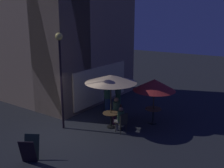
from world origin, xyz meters
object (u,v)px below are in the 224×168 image
object	(u,v)px
street_lamp_near_corner	(60,63)
cafe_table_1	(153,112)
cafe_chair_0	(117,111)
patron_seated_0	(116,109)
patron_standing_4	(118,94)
cafe_chair_1	(122,121)
cafe_table_0	(111,117)
patron_seated_1	(120,118)
patron_standing_2	(108,98)
patron_standing_3	(107,94)
patio_umbrella_1	(154,85)
patio_umbrella_0	(111,79)
menu_sandwich_board	(30,149)

from	to	relation	value
street_lamp_near_corner	cafe_table_1	xyz separation A→B (m)	(2.90, -3.21, -2.50)
cafe_chair_0	patron_seated_0	bearing A→B (deg)	0.00
patron_seated_0	patron_standing_4	world-z (taller)	patron_standing_4
patron_seated_0	cafe_chair_1	bearing A→B (deg)	34.56
cafe_table_0	patron_standing_4	world-z (taller)	patron_standing_4
patron_seated_1	patron_standing_4	xyz separation A→B (m)	(2.53, 1.77, 0.17)
patron_standing_2	patron_standing_4	size ratio (longest dim) A/B	1.01
patron_standing_3	patio_umbrella_1	bearing A→B (deg)	-49.02
cafe_chair_0	patron_standing_4	size ratio (longest dim) A/B	0.52
street_lamp_near_corner	patio_umbrella_0	size ratio (longest dim) A/B	1.74
street_lamp_near_corner	patron_standing_4	world-z (taller)	street_lamp_near_corner
patio_umbrella_0	street_lamp_near_corner	bearing A→B (deg)	126.72
street_lamp_near_corner	patron_seated_0	xyz separation A→B (m)	(1.96, -1.65, -2.35)
patron_seated_1	cafe_table_0	bearing A→B (deg)	-0.00
cafe_table_0	cafe_chair_1	size ratio (longest dim) A/B	0.81
cafe_table_1	cafe_chair_0	distance (m)	1.78
cafe_table_1	patron_standing_2	xyz separation A→B (m)	(-0.12, 2.65, 0.27)
cafe_table_0	patio_umbrella_0	size ratio (longest dim) A/B	0.30
cafe_table_1	patron_seated_0	bearing A→B (deg)	121.25
cafe_table_1	patron_seated_1	bearing A→B (deg)	155.64
cafe_chair_0	patron_seated_1	world-z (taller)	patron_seated_1
cafe_table_0	patron_standing_4	xyz separation A→B (m)	(2.35, 1.14, 0.31)
cafe_chair_0	patio_umbrella_1	bearing A→B (deg)	104.70
cafe_chair_1	patron_standing_4	world-z (taller)	patron_standing_4
patio_umbrella_0	patron_seated_1	distance (m)	1.79
street_lamp_near_corner	cafe_table_0	size ratio (longest dim) A/B	5.77
patron_standing_4	cafe_chair_1	bearing A→B (deg)	82.69
street_lamp_near_corner	patron_seated_1	bearing A→B (deg)	-64.49
street_lamp_near_corner	patron_standing_2	world-z (taller)	street_lamp_near_corner
patio_umbrella_1	cafe_chair_1	xyz separation A→B (m)	(-1.79, 0.64, -1.39)
patron_standing_2	patron_seated_1	bearing A→B (deg)	-52.45
cafe_table_0	patron_standing_4	bearing A→B (deg)	25.95
patron_standing_3	patron_standing_4	bearing A→B (deg)	-11.59
patio_umbrella_1	patron_seated_0	bearing A→B (deg)	121.25
cafe_chair_0	cafe_chair_1	xyz separation A→B (m)	(-0.98, -0.94, 0.02)
patio_umbrella_0	cafe_chair_0	size ratio (longest dim) A/B	2.89
street_lamp_near_corner	patron_standing_4	xyz separation A→B (m)	(3.68, -0.65, -2.23)
cafe_table_0	patron_standing_2	distance (m)	1.92
patron_standing_4	patron_seated_0	bearing A→B (deg)	76.28
cafe_chair_0	patron_seated_1	distance (m)	1.24
street_lamp_near_corner	patio_umbrella_0	world-z (taller)	street_lamp_near_corner
patio_umbrella_0	patron_standing_4	bearing A→B (deg)	25.95
patio_umbrella_1	menu_sandwich_board	bearing A→B (deg)	159.51
cafe_chair_0	patron_standing_3	distance (m)	2.03
cafe_table_0	cafe_chair_1	xyz separation A→B (m)	(-0.23, -0.77, 0.02)
patio_umbrella_0	patron_standing_2	distance (m)	2.42
cafe_table_0	cafe_table_1	bearing A→B (deg)	-42.11
patio_umbrella_1	patron_seated_1	distance (m)	2.30
menu_sandwich_board	cafe_table_0	bearing A→B (deg)	-40.55
menu_sandwich_board	street_lamp_near_corner	bearing A→B (deg)	-9.05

